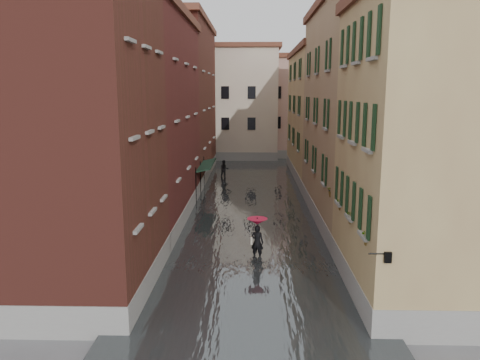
# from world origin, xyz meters

# --- Properties ---
(ground) EXTENTS (120.00, 120.00, 0.00)m
(ground) POSITION_xyz_m (0.00, 0.00, 0.00)
(ground) COLOR #5F5E61
(ground) RESTS_ON ground
(floodwater) EXTENTS (10.00, 60.00, 0.20)m
(floodwater) POSITION_xyz_m (0.00, 13.00, 0.10)
(floodwater) COLOR #424749
(floodwater) RESTS_ON ground
(building_left_near) EXTENTS (6.00, 8.00, 13.00)m
(building_left_near) POSITION_xyz_m (-7.00, -2.00, 6.50)
(building_left_near) COLOR maroon
(building_left_near) RESTS_ON ground
(building_left_mid) EXTENTS (6.00, 14.00, 12.50)m
(building_left_mid) POSITION_xyz_m (-7.00, 9.00, 6.25)
(building_left_mid) COLOR #551E1A
(building_left_mid) RESTS_ON ground
(building_left_far) EXTENTS (6.00, 16.00, 14.00)m
(building_left_far) POSITION_xyz_m (-7.00, 24.00, 7.00)
(building_left_far) COLOR maroon
(building_left_far) RESTS_ON ground
(building_right_near) EXTENTS (6.00, 8.00, 11.50)m
(building_right_near) POSITION_xyz_m (7.00, -2.00, 5.75)
(building_right_near) COLOR #A17F53
(building_right_near) RESTS_ON ground
(building_right_mid) EXTENTS (6.00, 14.00, 13.00)m
(building_right_mid) POSITION_xyz_m (7.00, 9.00, 6.50)
(building_right_mid) COLOR #9A7C5D
(building_right_mid) RESTS_ON ground
(building_right_far) EXTENTS (6.00, 16.00, 11.50)m
(building_right_far) POSITION_xyz_m (7.00, 24.00, 5.75)
(building_right_far) COLOR #A17F53
(building_right_far) RESTS_ON ground
(building_end_cream) EXTENTS (12.00, 9.00, 13.00)m
(building_end_cream) POSITION_xyz_m (-3.00, 38.00, 6.50)
(building_end_cream) COLOR beige
(building_end_cream) RESTS_ON ground
(building_end_pink) EXTENTS (10.00, 9.00, 12.00)m
(building_end_pink) POSITION_xyz_m (6.00, 40.00, 6.00)
(building_end_pink) COLOR #CBA08E
(building_end_pink) RESTS_ON ground
(awning_near) EXTENTS (1.09, 3.06, 2.80)m
(awning_near) POSITION_xyz_m (-3.49, 14.14, 2.47)
(awning_near) COLOR black
(awning_near) RESTS_ON ground
(awning_far) EXTENTS (1.09, 2.75, 2.80)m
(awning_far) POSITION_xyz_m (-3.49, 16.95, 2.46)
(awning_far) COLOR black
(awning_far) RESTS_ON ground
(wall_lantern) EXTENTS (0.71, 0.22, 0.35)m
(wall_lantern) POSITION_xyz_m (4.33, -6.00, 3.01)
(wall_lantern) COLOR black
(wall_lantern) RESTS_ON ground
(window_planters) EXTENTS (0.59, 8.33, 0.84)m
(window_planters) POSITION_xyz_m (4.12, -0.86, 3.51)
(window_planters) COLOR brown
(window_planters) RESTS_ON ground
(pedestrian_main) EXTENTS (1.03, 1.03, 2.06)m
(pedestrian_main) POSITION_xyz_m (0.33, 1.81, 1.28)
(pedestrian_main) COLOR black
(pedestrian_main) RESTS_ON ground
(pedestrian_far) EXTENTS (0.99, 0.86, 1.75)m
(pedestrian_far) POSITION_xyz_m (-2.55, 23.37, 0.88)
(pedestrian_far) COLOR black
(pedestrian_far) RESTS_ON ground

